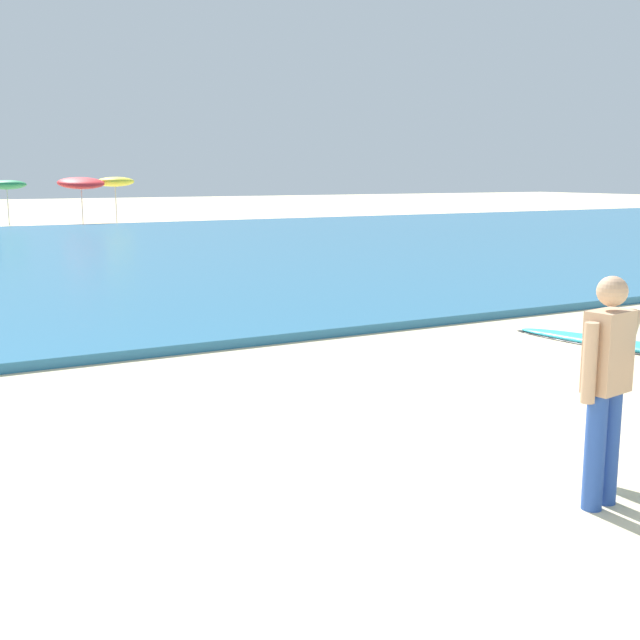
{
  "coord_description": "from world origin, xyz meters",
  "views": [
    {
      "loc": [
        -1.57,
        -4.22,
        2.44
      ],
      "look_at": [
        1.97,
        2.22,
        1.1
      ],
      "focal_mm": 45.0,
      "sensor_mm": 36.0,
      "label": 1
    }
  ],
  "objects_px": {
    "surfer_with_board": "(624,368)",
    "beach_umbrella_7": "(115,182)",
    "beach_umbrella_5": "(7,185)",
    "beach_umbrella_6": "(81,183)"
  },
  "relations": [
    {
      "from": "surfer_with_board",
      "to": "beach_umbrella_7",
      "type": "xyz_separation_m",
      "value": [
        5.96,
        37.05,
        1.03
      ]
    },
    {
      "from": "beach_umbrella_5",
      "to": "beach_umbrella_6",
      "type": "height_order",
      "value": "beach_umbrella_6"
    },
    {
      "from": "beach_umbrella_5",
      "to": "surfer_with_board",
      "type": "bearing_deg",
      "value": -91.28
    },
    {
      "from": "beach_umbrella_5",
      "to": "beach_umbrella_7",
      "type": "bearing_deg",
      "value": -4.65
    },
    {
      "from": "beach_umbrella_5",
      "to": "beach_umbrella_7",
      "type": "distance_m",
      "value": 5.14
    },
    {
      "from": "surfer_with_board",
      "to": "beach_umbrella_7",
      "type": "bearing_deg",
      "value": 80.87
    },
    {
      "from": "beach_umbrella_5",
      "to": "beach_umbrella_6",
      "type": "distance_m",
      "value": 3.45
    },
    {
      "from": "beach_umbrella_6",
      "to": "beach_umbrella_7",
      "type": "relative_size",
      "value": 1.01
    },
    {
      "from": "beach_umbrella_5",
      "to": "beach_umbrella_7",
      "type": "height_order",
      "value": "beach_umbrella_7"
    },
    {
      "from": "surfer_with_board",
      "to": "beach_umbrella_5",
      "type": "height_order",
      "value": "beach_umbrella_5"
    }
  ]
}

